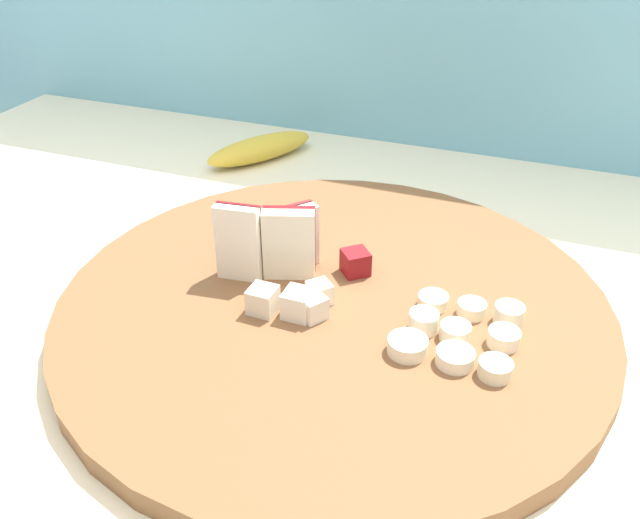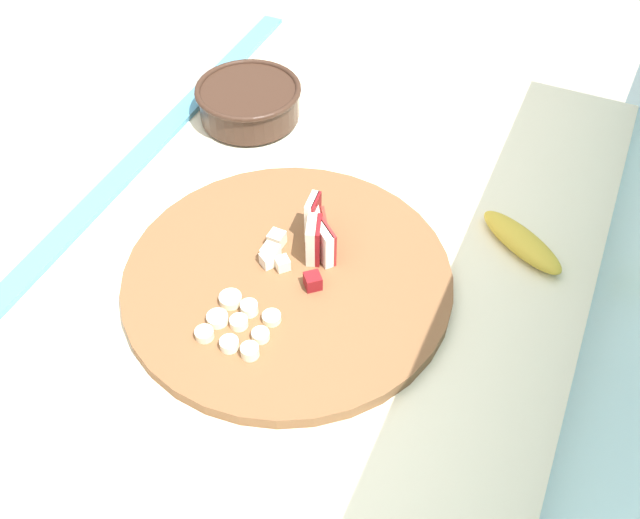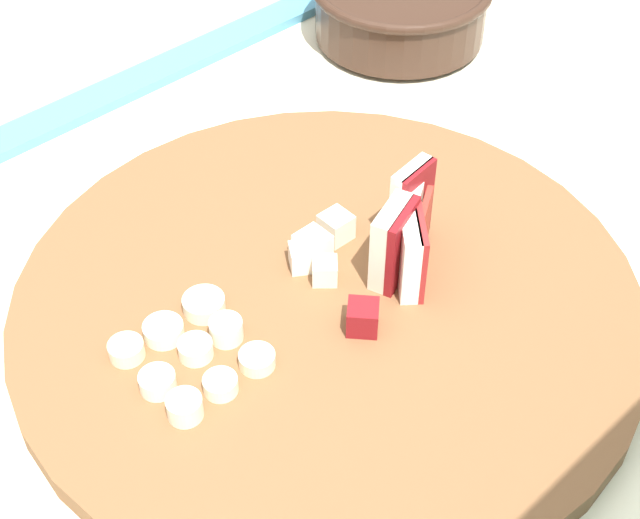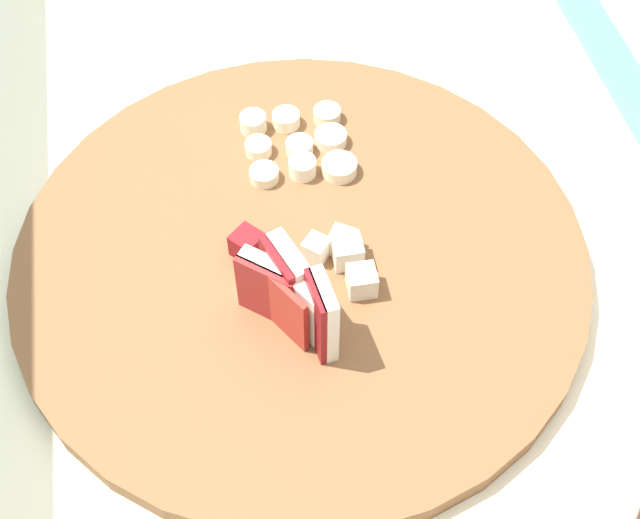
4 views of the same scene
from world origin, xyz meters
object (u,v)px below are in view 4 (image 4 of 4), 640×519
cutting_board (301,258)px  apple_wedge_fan (288,295)px  banana_slice_rows (298,145)px  apple_dice_pile (323,254)px

cutting_board → apple_wedge_fan: bearing=162.1°
cutting_board → banana_slice_rows: bearing=-9.5°
apple_dice_pile → banana_slice_rows: apple_dice_pile is taller
apple_wedge_fan → apple_dice_pile: (0.04, -0.03, -0.02)m
apple_wedge_fan → banana_slice_rows: bearing=-12.6°
apple_wedge_fan → apple_dice_pile: bearing=-37.0°
cutting_board → apple_dice_pile: 0.03m
apple_dice_pile → banana_slice_rows: (0.12, -0.00, -0.00)m
apple_wedge_fan → banana_slice_rows: apple_wedge_fan is taller
cutting_board → apple_dice_pile: apple_dice_pile is taller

